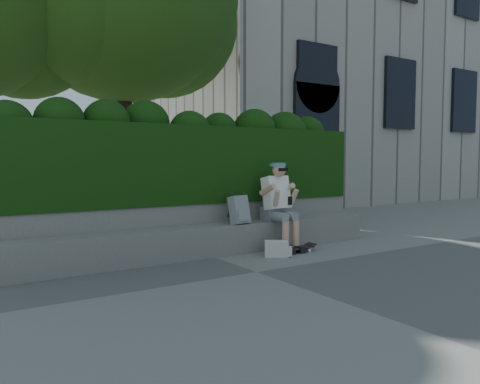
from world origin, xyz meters
TOP-DOWN VIEW (x-y plane):
  - ground at (0.00, 0.00)m, footprint 80.00×80.00m
  - bench_ledge at (0.00, 1.25)m, footprint 6.00×0.45m
  - planter_wall at (0.00, 1.73)m, footprint 6.00×0.50m
  - hedge at (0.00, 1.95)m, footprint 6.00×1.00m
  - building at (9.00, 11.00)m, footprint 12.00×12.00m
  - person at (1.18, 1.07)m, footprint 0.40×0.76m
  - skateboard at (1.16, 0.68)m, footprint 0.76×0.24m
  - backpack_plaid at (0.48, 1.15)m, footprint 0.32×0.21m
  - backpack_ground at (0.81, 0.64)m, footprint 0.42×0.40m

SIDE VIEW (x-z plane):
  - ground at x=0.00m, z-range 0.00..0.00m
  - skateboard at x=1.16m, z-range 0.03..0.11m
  - backpack_ground at x=0.81m, z-range 0.00..0.22m
  - bench_ledge at x=0.00m, z-range 0.00..0.45m
  - planter_wall at x=0.00m, z-range 0.00..0.75m
  - backpack_plaid at x=0.48m, z-range 0.45..0.88m
  - person at x=1.18m, z-range 0.06..1.44m
  - hedge at x=0.00m, z-range 0.75..1.95m
  - building at x=9.00m, z-range 0.00..15.00m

